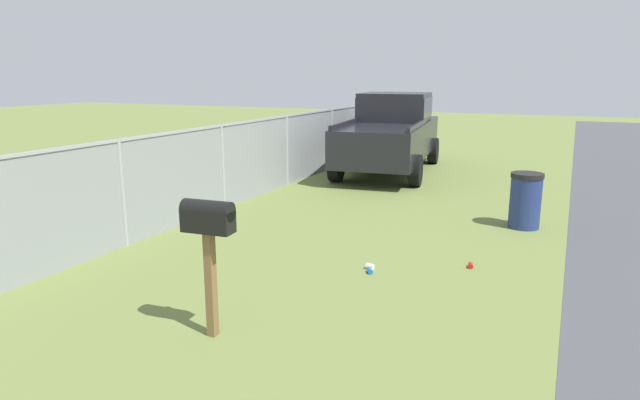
{
  "coord_description": "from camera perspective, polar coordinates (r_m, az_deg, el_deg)",
  "views": [
    {
      "loc": [
        1.53,
        -1.77,
        2.6
      ],
      "look_at": [
        6.85,
        0.67,
        1.26
      ],
      "focal_mm": 30.95,
      "sensor_mm": 36.0,
      "label": 1
    }
  ],
  "objects": [
    {
      "name": "mailbox",
      "position": [
        5.48,
        -11.48,
        -2.84
      ],
      "size": [
        0.24,
        0.53,
        1.41
      ],
      "rotation": [
        0.0,
        0.0,
        0.08
      ],
      "color": "brown",
      "rests_on": "ground"
    },
    {
      "name": "trash_bin",
      "position": [
        10.08,
        20.47,
        -0.04
      ],
      "size": [
        0.54,
        0.54,
        0.96
      ],
      "color": "navy",
      "rests_on": "ground"
    },
    {
      "name": "litter_cup_midfield_b",
      "position": [
        7.59,
        5.2,
        -6.85
      ],
      "size": [
        0.09,
        0.11,
        0.08
      ],
      "primitive_type": "cylinder",
      "rotation": [
        0.0,
        1.57,
        4.56
      ],
      "color": "white",
      "rests_on": "ground"
    },
    {
      "name": "pickup_truck",
      "position": [
        15.16,
        7.38,
        7.16
      ],
      "size": [
        5.63,
        2.7,
        2.09
      ],
      "rotation": [
        0.0,
        0.0,
        0.12
      ],
      "color": "black",
      "rests_on": "ground"
    },
    {
      "name": "fence_section",
      "position": [
        9.83,
        -14.42,
        2.56
      ],
      "size": [
        18.61,
        0.07,
        1.66
      ],
      "color": "#9EA3A8",
      "rests_on": "ground"
    },
    {
      "name": "litter_can_by_mailbox",
      "position": [
        7.45,
        5.18,
        -7.29
      ],
      "size": [
        0.14,
        0.12,
        0.07
      ],
      "primitive_type": "cylinder",
      "rotation": [
        0.0,
        1.57,
        0.5
      ],
      "color": "blue",
      "rests_on": "ground"
    },
    {
      "name": "litter_can_near_hydrant",
      "position": [
        7.89,
        15.31,
        -6.54
      ],
      "size": [
        0.13,
        0.09,
        0.07
      ],
      "primitive_type": "cylinder",
      "rotation": [
        0.0,
        1.57,
        3.32
      ],
      "color": "red",
      "rests_on": "ground"
    }
  ]
}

